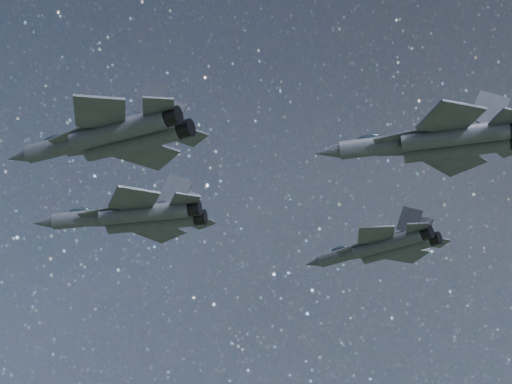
% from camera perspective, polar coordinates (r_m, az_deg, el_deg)
% --- Properties ---
extents(jet_lead, '(20.21, 13.89, 5.07)m').
position_cam_1_polar(jet_lead, '(90.91, -8.15, -1.61)').
color(jet_lead, '#363843').
extents(jet_left, '(15.35, 10.50, 3.85)m').
position_cam_1_polar(jet_left, '(83.91, 8.35, -3.63)').
color(jet_left, '#363843').
extents(jet_right, '(17.21, 12.28, 4.40)m').
position_cam_1_polar(jet_right, '(67.53, -9.63, 3.68)').
color(jet_right, '#363843').
extents(jet_slot, '(19.02, 13.16, 4.77)m').
position_cam_1_polar(jet_slot, '(75.92, 12.01, 3.34)').
color(jet_slot, '#363843').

